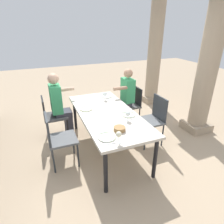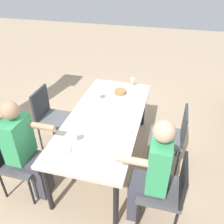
# 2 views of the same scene
# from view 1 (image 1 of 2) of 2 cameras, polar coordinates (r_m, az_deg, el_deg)

# --- Properties ---
(ground_plane) EXTENTS (16.00, 16.00, 0.00)m
(ground_plane) POSITION_cam_1_polar(r_m,az_deg,el_deg) (3.73, -1.34, -10.56)
(ground_plane) COLOR tan
(dining_table) EXTENTS (2.09, 0.93, 0.74)m
(dining_table) POSITION_cam_1_polar(r_m,az_deg,el_deg) (3.38, -1.45, -1.10)
(dining_table) COLOR beige
(dining_table) RESTS_ON ground
(chair_west_north) EXTENTS (0.44, 0.44, 0.86)m
(chair_west_north) POSITION_cam_1_polar(r_m,az_deg,el_deg) (4.43, 5.78, 2.73)
(chair_west_north) COLOR #4F4F50
(chair_west_north) RESTS_ON ground
(chair_west_south) EXTENTS (0.44, 0.44, 0.87)m
(chair_west_south) POSITION_cam_1_polar(r_m,az_deg,el_deg) (3.98, -17.42, -0.71)
(chair_west_south) COLOR #4F4F50
(chair_west_south) RESTS_ON ground
(chair_mid_north) EXTENTS (0.44, 0.44, 0.93)m
(chair_mid_north) POSITION_cam_1_polar(r_m,az_deg,el_deg) (3.72, 12.12, -1.49)
(chair_mid_north) COLOR #5B5E61
(chair_mid_north) RESTS_ON ground
(chair_mid_south) EXTENTS (0.44, 0.44, 0.90)m
(chair_mid_south) POSITION_cam_1_polar(r_m,az_deg,el_deg) (3.19, -15.86, -7.01)
(chair_mid_south) COLOR #5B5E61
(chair_mid_south) RESTS_ON ground
(diner_woman_green) EXTENTS (0.35, 0.49, 1.28)m
(diner_woman_green) POSITION_cam_1_polar(r_m,az_deg,el_deg) (4.29, 3.81, 4.63)
(diner_woman_green) COLOR #3F3F4C
(diner_woman_green) RESTS_ON ground
(diner_man_white) EXTENTS (0.35, 0.49, 1.32)m
(diner_man_white) POSITION_cam_1_polar(r_m,az_deg,el_deg) (3.92, -15.12, 2.23)
(diner_man_white) COLOR #3F3F4C
(diner_man_white) RESTS_ON ground
(stone_column_near) EXTENTS (0.49, 0.49, 2.96)m
(stone_column_near) POSITION_cam_1_polar(r_m,az_deg,el_deg) (5.66, 12.47, 17.14)
(stone_column_near) COLOR tan
(stone_column_near) RESTS_ON ground
(stone_column_centre) EXTENTS (0.51, 0.51, 2.74)m
(stone_column_centre) POSITION_cam_1_polar(r_m,az_deg,el_deg) (4.28, 26.31, 11.40)
(stone_column_centre) COLOR tan
(stone_column_centre) RESTS_ON ground
(plate_0) EXTENTS (0.22, 0.22, 0.02)m
(plate_0) POSITION_cam_1_polar(r_m,az_deg,el_deg) (4.09, -1.52, 4.67)
(plate_0) COLOR white
(plate_0) RESTS_ON dining_table
(wine_glass_0) EXTENTS (0.08, 0.08, 0.16)m
(wine_glass_0) POSITION_cam_1_polar(r_m,az_deg,el_deg) (3.88, -2.10, 5.24)
(wine_glass_0) COLOR white
(wine_glass_0) RESTS_ON dining_table
(fork_0) EXTENTS (0.02, 0.17, 0.01)m
(fork_0) POSITION_cam_1_polar(r_m,az_deg,el_deg) (4.22, -2.23, 5.25)
(fork_0) COLOR silver
(fork_0) RESTS_ON dining_table
(spoon_0) EXTENTS (0.02, 0.17, 0.01)m
(spoon_0) POSITION_cam_1_polar(r_m,az_deg,el_deg) (3.96, -0.75, 3.90)
(spoon_0) COLOR silver
(spoon_0) RESTS_ON dining_table
(plate_1) EXTENTS (0.21, 0.21, 0.02)m
(plate_1) POSITION_cam_1_polar(r_m,az_deg,el_deg) (3.49, -7.62, 0.85)
(plate_1) COLOR silver
(plate_1) RESTS_ON dining_table
(fork_1) EXTENTS (0.03, 0.17, 0.01)m
(fork_1) POSITION_cam_1_polar(r_m,az_deg,el_deg) (3.63, -8.23, 1.65)
(fork_1) COLOR silver
(fork_1) RESTS_ON dining_table
(spoon_1) EXTENTS (0.02, 0.17, 0.01)m
(spoon_1) POSITION_cam_1_polar(r_m,az_deg,el_deg) (3.36, -6.96, -0.20)
(spoon_1) COLOR silver
(spoon_1) RESTS_ON dining_table
(plate_2) EXTENTS (0.22, 0.22, 0.02)m
(plate_2) POSITION_cam_1_polar(r_m,az_deg,el_deg) (3.26, 4.96, -0.84)
(plate_2) COLOR white
(plate_2) RESTS_ON dining_table
(wine_glass_2) EXTENTS (0.08, 0.08, 0.16)m
(wine_glass_2) POSITION_cam_1_polar(r_m,az_deg,el_deg) (3.05, 4.67, -0.61)
(wine_glass_2) COLOR white
(wine_glass_2) RESTS_ON dining_table
(fork_2) EXTENTS (0.03, 0.17, 0.01)m
(fork_2) POSITION_cam_1_polar(r_m,az_deg,el_deg) (3.38, 3.83, 0.09)
(fork_2) COLOR silver
(fork_2) RESTS_ON dining_table
(spoon_2) EXTENTS (0.04, 0.17, 0.01)m
(spoon_2) POSITION_cam_1_polar(r_m,az_deg,el_deg) (3.14, 6.18, -2.03)
(spoon_2) COLOR silver
(spoon_2) RESTS_ON dining_table
(plate_3) EXTENTS (0.24, 0.24, 0.02)m
(plate_3) POSITION_cam_1_polar(r_m,az_deg,el_deg) (2.63, -1.50, -7.47)
(plate_3) COLOR white
(plate_3) RESTS_ON dining_table
(wine_glass_3) EXTENTS (0.08, 0.08, 0.17)m
(wine_glass_3) POSITION_cam_1_polar(r_m,az_deg,el_deg) (2.47, 2.00, -6.68)
(wine_glass_3) COLOR white
(wine_glass_3) RESTS_ON dining_table
(fork_3) EXTENTS (0.02, 0.17, 0.01)m
(fork_3) POSITION_cam_1_polar(r_m,az_deg,el_deg) (2.75, -2.60, -6.02)
(fork_3) COLOR silver
(fork_3) RESTS_ON dining_table
(spoon_3) EXTENTS (0.03, 0.17, 0.01)m
(spoon_3) POSITION_cam_1_polar(r_m,az_deg,el_deg) (2.52, -0.29, -9.27)
(spoon_3) COLOR silver
(spoon_3) RESTS_ON dining_table
(bread_basket) EXTENTS (0.17, 0.17, 0.06)m
(bread_basket) POSITION_cam_1_polar(r_m,az_deg,el_deg) (2.79, 2.25, -4.98)
(bread_basket) COLOR #9E7547
(bread_basket) RESTS_ON dining_table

